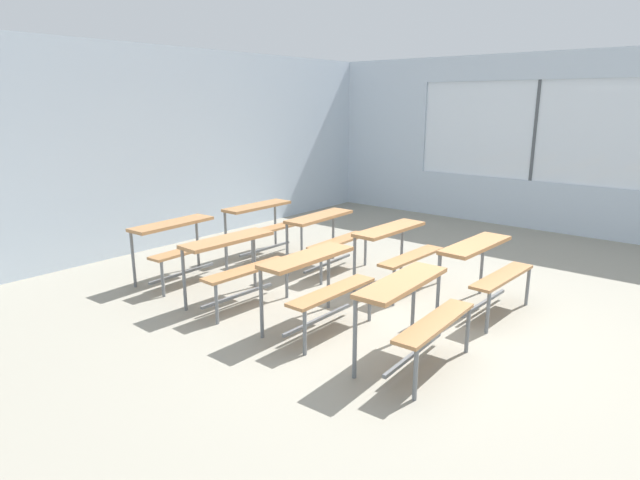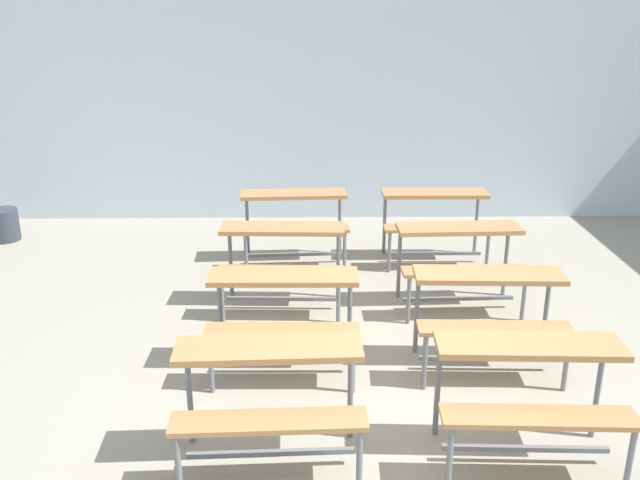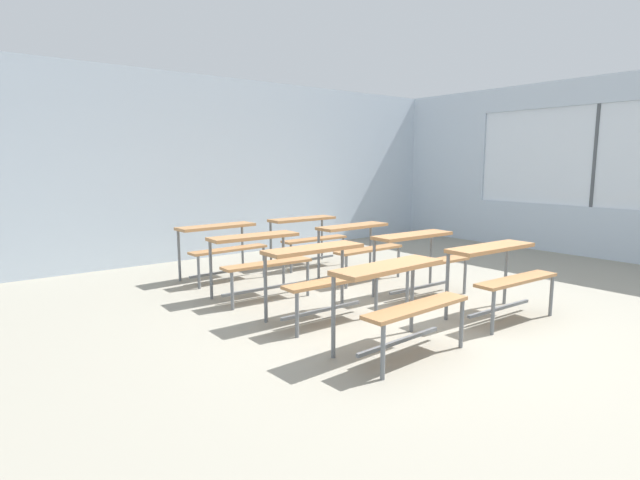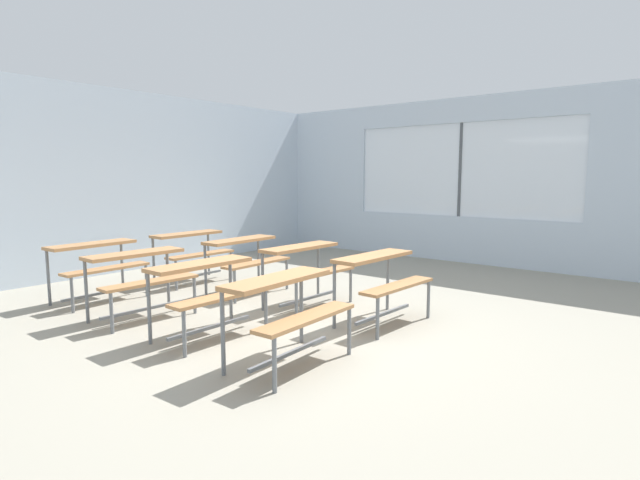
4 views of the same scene
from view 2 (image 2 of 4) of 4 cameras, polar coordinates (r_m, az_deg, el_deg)
The scene contains 11 objects.
ground at distance 4.84m, azimuth 5.91°, elevation -14.43°, with size 10.00×9.00×0.05m, color gray.
wall_back at distance 8.59m, azimuth 2.88°, elevation 11.61°, with size 10.00×0.12×3.00m, color silver.
desk_bench_r0c0 at distance 4.08m, azimuth -4.24°, elevation -11.63°, with size 1.12×0.63×0.74m.
desk_bench_r0c1 at distance 4.29m, azimuth 17.07°, elevation -10.87°, with size 1.12×0.63×0.74m.
desk_bench_r1c0 at distance 5.05m, azimuth -3.07°, elevation -5.16°, with size 1.11×0.60×0.74m.
desk_bench_r1c1 at distance 5.23m, azimuth 13.89°, elevation -4.87°, with size 1.12×0.63×0.74m.
desk_bench_r2c0 at distance 6.09m, azimuth -3.16°, elevation -0.77°, with size 1.12×0.63×0.74m.
desk_bench_r2c1 at distance 6.21m, azimuth 11.54°, elevation -0.74°, with size 1.12×0.63×0.74m.
desk_bench_r3c0 at distance 7.17m, azimuth -2.15°, elevation 2.36°, with size 1.13×0.65×0.74m.
desk_bench_r3c1 at distance 7.29m, azimuth 9.51°, elevation 2.40°, with size 1.10×0.60×0.74m.
trash_bin at distance 8.76m, azimuth -24.65°, elevation 1.15°, with size 0.34×0.34×0.37m, color #333842.
Camera 2 is at (-0.54, -3.99, 2.66)m, focal length 38.75 mm.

